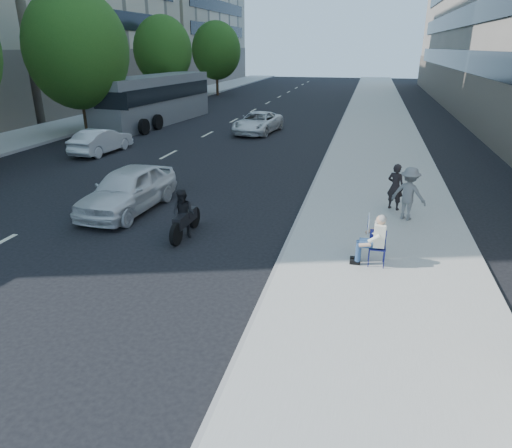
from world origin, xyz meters
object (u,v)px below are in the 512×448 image
(jogger, at_px, (409,194))
(pedestrian_woman, at_px, (395,187))
(white_sedan_far, at_px, (258,123))
(motorcycle, at_px, (184,216))
(seated_protester, at_px, (374,237))
(white_sedan_mid, at_px, (101,141))
(bus, at_px, (156,100))
(white_sedan_near, at_px, (128,189))

(jogger, bearing_deg, pedestrian_woman, -44.29)
(white_sedan_far, xyz_separation_m, motorcycle, (1.94, -17.24, -0.02))
(seated_protester, bearing_deg, motorcycle, 170.78)
(motorcycle, bearing_deg, white_sedan_mid, 133.79)
(white_sedan_mid, distance_m, white_sedan_far, 10.09)
(jogger, bearing_deg, bus, -22.00)
(seated_protester, xyz_separation_m, jogger, (1.03, 3.50, 0.10))
(jogger, xyz_separation_m, pedestrian_woman, (-0.35, 0.88, -0.06))
(white_sedan_near, relative_size, motorcycle, 2.13)
(pedestrian_woman, xyz_separation_m, white_sedan_far, (-7.91, 13.72, -0.26))
(pedestrian_woman, bearing_deg, jogger, 139.25)
(seated_protester, xyz_separation_m, white_sedan_near, (-7.97, 2.57, -0.13))
(white_sedan_near, distance_m, white_sedan_mid, 9.70)
(jogger, bearing_deg, white_sedan_mid, -1.22)
(pedestrian_woman, bearing_deg, white_sedan_near, 39.13)
(bus, bearing_deg, pedestrian_woman, -39.00)
(seated_protester, relative_size, white_sedan_mid, 0.34)
(jogger, relative_size, bus, 0.13)
(white_sedan_near, distance_m, bus, 19.13)
(white_sedan_mid, distance_m, motorcycle, 12.73)
(seated_protester, xyz_separation_m, pedestrian_woman, (0.68, 4.38, 0.04))
(white_sedan_near, distance_m, motorcycle, 3.19)
(jogger, xyz_separation_m, white_sedan_mid, (-14.76, 6.89, -0.34))
(motorcycle, relative_size, bus, 0.17)
(seated_protester, height_order, motorcycle, seated_protester)
(white_sedan_mid, xyz_separation_m, motorcycle, (8.44, -9.53, 0.01))
(seated_protester, bearing_deg, jogger, 73.53)
(seated_protester, distance_m, motorcycle, 5.36)
(jogger, height_order, white_sedan_mid, jogger)
(white_sedan_near, height_order, bus, bus)
(pedestrian_woman, distance_m, white_sedan_far, 15.83)
(white_sedan_far, bearing_deg, bus, 171.97)
(white_sedan_far, bearing_deg, white_sedan_near, -85.85)
(pedestrian_woman, xyz_separation_m, bus, (-15.93, 15.86, 0.72))
(seated_protester, height_order, jogger, jogger)
(white_sedan_mid, xyz_separation_m, white_sedan_far, (6.50, 7.71, 0.02))
(jogger, xyz_separation_m, motorcycle, (-6.32, -2.64, -0.34))
(seated_protester, height_order, white_sedan_far, seated_protester)
(white_sedan_far, xyz_separation_m, bus, (-8.03, 2.14, 0.98))
(seated_protester, xyz_separation_m, white_sedan_mid, (-13.73, 10.38, -0.24))
(pedestrian_woman, relative_size, white_sedan_mid, 0.40)
(pedestrian_woman, xyz_separation_m, white_sedan_mid, (-14.41, 6.00, -0.29))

